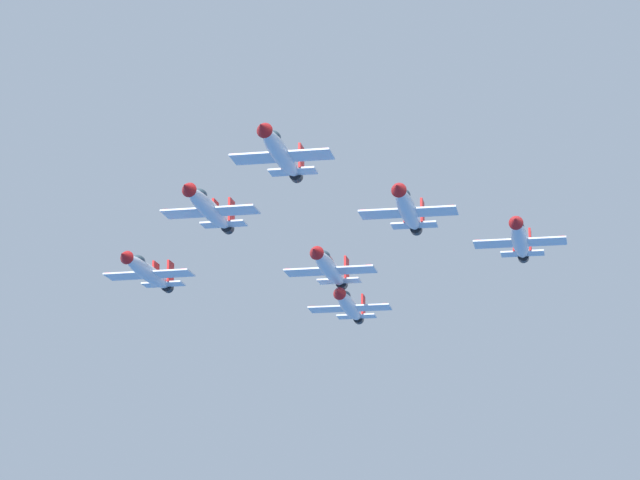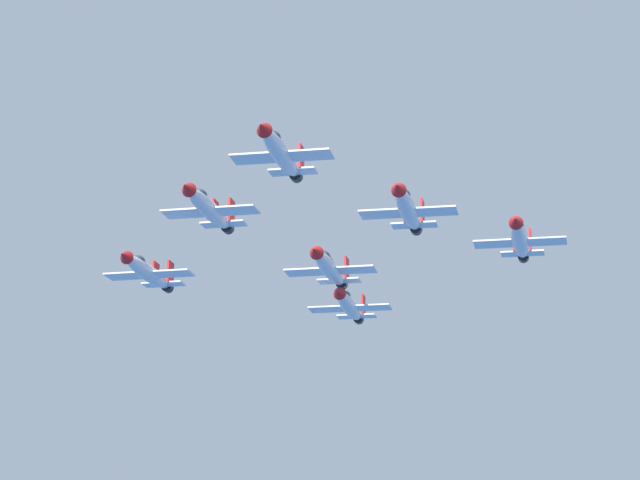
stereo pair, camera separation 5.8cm
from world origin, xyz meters
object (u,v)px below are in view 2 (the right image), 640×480
(jet_left_wingman, at_px, (408,209))
(jet_slot_rear, at_px, (329,268))
(jet_left_outer, at_px, (520,239))
(jet_lead, at_px, (280,153))
(jet_right_outer, at_px, (147,272))
(jet_right_wingman, at_px, (208,208))
(jet_trailing, at_px, (349,306))

(jet_left_wingman, distance_m, jet_slot_rear, 18.67)
(jet_left_wingman, distance_m, jet_left_outer, 18.43)
(jet_lead, relative_size, jet_right_outer, 0.99)
(jet_left_wingman, xyz_separation_m, jet_left_outer, (-18.24, -2.60, -0.54))
(jet_lead, bearing_deg, jet_right_outer, -139.89)
(jet_left_outer, bearing_deg, jet_left_wingman, -41.12)
(jet_right_wingman, height_order, jet_left_outer, jet_right_wingman)
(jet_left_wingman, bearing_deg, jet_lead, -41.32)
(jet_left_wingman, xyz_separation_m, jet_right_outer, (17.49, -34.24, -2.36))
(jet_right_outer, bearing_deg, jet_left_wingman, 69.63)
(jet_right_wingman, distance_m, jet_left_outer, 38.50)
(jet_left_outer, bearing_deg, jet_slot_rear, -90.75)
(jet_left_wingman, height_order, jet_slot_rear, jet_left_wingman)
(jet_left_wingman, relative_size, jet_right_outer, 1.02)
(jet_lead, distance_m, jet_right_outer, 37.24)
(jet_lead, distance_m, jet_slot_rear, 28.72)
(jet_right_outer, bearing_deg, jet_trailing, 121.51)
(jet_right_wingman, bearing_deg, jet_lead, 41.15)
(jet_right_wingman, relative_size, jet_slot_rear, 1.00)
(jet_lead, height_order, jet_slot_rear, jet_lead)
(jet_right_wingman, distance_m, jet_slot_rear, 18.95)
(jet_lead, xyz_separation_m, jet_right_wingman, (-0.37, -18.42, -1.60))
(jet_right_wingman, xyz_separation_m, jet_trailing, (-27.55, -13.11, -6.23))
(jet_left_wingman, bearing_deg, jet_slot_rear, -140.59)
(jet_lead, relative_size, jet_left_wingman, 0.98)
(jet_slot_rear, bearing_deg, jet_trailing, -179.86)
(jet_right_outer, xyz_separation_m, jet_trailing, (-27.17, 5.31, -2.43))
(jet_left_wingman, bearing_deg, jet_right_wingman, -90.95)
(jet_right_wingman, xyz_separation_m, jet_left_outer, (-36.11, 13.23, -1.98))
(jet_left_outer, bearing_deg, jet_right_outer, -90.75)
(jet_lead, bearing_deg, jet_trailing, 179.75)
(jet_lead, xyz_separation_m, jet_left_outer, (-36.48, -5.19, -3.58))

